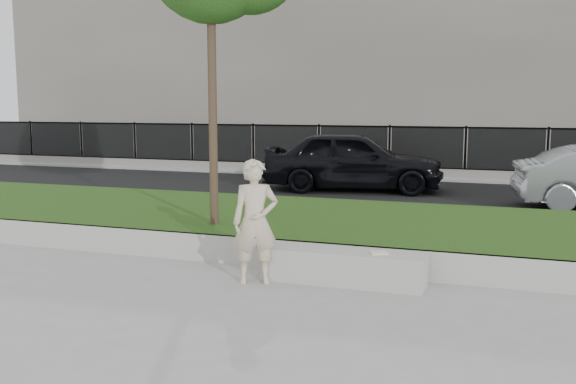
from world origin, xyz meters
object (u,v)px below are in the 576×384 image
at_px(car_dark, 353,161).
at_px(stone_bench, 343,267).
at_px(man, 255,222).
at_px(book, 379,253).

bearing_deg(car_dark, stone_bench, -176.97).
bearing_deg(man, car_dark, 71.45).
relative_size(stone_bench, book, 9.81).
xyz_separation_m(stone_bench, book, (0.46, -0.04, 0.22)).
bearing_deg(book, man, 163.87).
height_order(man, car_dark, car_dark).
bearing_deg(car_dark, book, -174.04).
height_order(man, book, man).
relative_size(stone_bench, man, 1.31).
relative_size(man, car_dark, 0.35).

